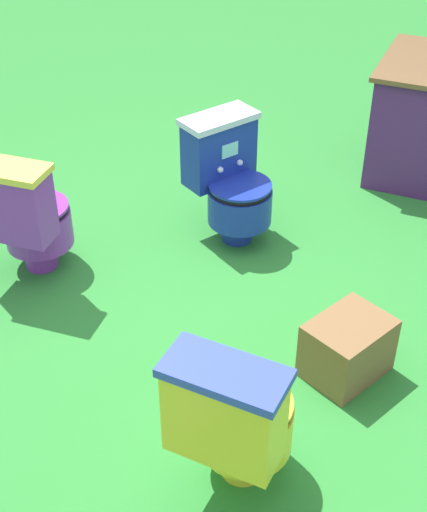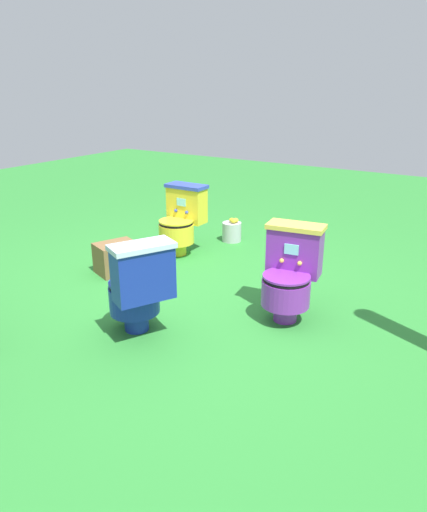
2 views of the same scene
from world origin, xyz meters
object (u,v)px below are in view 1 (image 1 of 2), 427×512
Objects in this scene: toilet_yellow at (237,419)px; small_crate at (347,348)px; toilet_purple at (26,216)px; toilet_blue at (230,180)px.

toilet_yellow reaches higher than small_crate.
toilet_blue is at bearing 37.90° from toilet_purple.
toilet_purple is 1.00× the size of toilet_blue.
toilet_blue reaches higher than small_crate.
small_crate is at bearing 77.30° from toilet_blue.
toilet_yellow and toilet_blue have the same top height.
toilet_yellow is (1.60, -0.77, 0.00)m from toilet_purple.
toilet_purple is 1.15m from toilet_blue.
toilet_blue is (-0.80, 1.60, 0.00)m from toilet_yellow.
toilet_blue is at bearing 115.80° from toilet_yellow.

